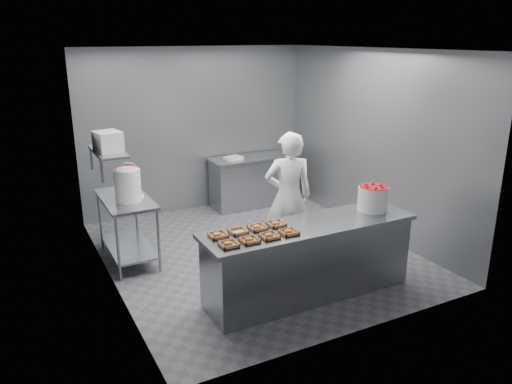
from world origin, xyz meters
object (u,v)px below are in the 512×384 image
at_px(prep_table, 127,219).
at_px(tray_1, 249,240).
at_px(tray_2, 269,236).
at_px(tray_6, 257,227).
at_px(tray_7, 276,224).
at_px(back_counter, 252,181).
at_px(tray_5, 238,231).
at_px(strawberry_tub, 373,198).
at_px(tray_3, 289,232).
at_px(service_counter, 309,260).
at_px(glaze_bucket, 128,184).
at_px(appliance, 108,141).
at_px(tray_0, 229,244).
at_px(tray_4, 218,235).
at_px(worker, 288,197).

xyz_separation_m(prep_table, tray_1, (0.80, -2.09, 0.33)).
height_order(tray_2, tray_6, same).
bearing_deg(tray_7, tray_1, -150.05).
bearing_deg(tray_1, prep_table, 110.94).
distance_m(back_counter, tray_6, 3.49).
height_order(tray_5, strawberry_tub, strawberry_tub).
height_order(tray_2, tray_3, same).
distance_m(tray_1, tray_7, 0.55).
height_order(tray_1, tray_5, tray_1).
xyz_separation_m(service_counter, strawberry_tub, (0.95, 0.05, 0.61)).
xyz_separation_m(tray_5, glaze_bucket, (-0.79, 1.67, 0.20)).
distance_m(service_counter, tray_3, 0.61).
bearing_deg(appliance, tray_3, -64.03).
distance_m(tray_0, tray_5, 0.37).
bearing_deg(tray_6, tray_4, 180.00).
relative_size(prep_table, tray_1, 6.40).
distance_m(tray_1, glaze_bucket, 2.11).
distance_m(back_counter, strawberry_tub, 3.25).
height_order(tray_0, tray_6, same).
bearing_deg(tray_6, tray_2, -90.00).
bearing_deg(glaze_bucket, tray_1, -67.99).
relative_size(tray_5, glaze_bucket, 0.36).
height_order(tray_2, glaze_bucket, glaze_bucket).
relative_size(tray_2, tray_5, 1.00).
relative_size(prep_table, back_counter, 0.80).
xyz_separation_m(tray_5, worker, (1.17, 0.88, -0.03)).
bearing_deg(tray_3, glaze_bucket, 123.07).
relative_size(tray_1, worker, 0.11).
relative_size(tray_6, glaze_bucket, 0.36).
relative_size(tray_6, worker, 0.11).
distance_m(back_counter, tray_3, 3.65).
relative_size(back_counter, tray_5, 8.01).
bearing_deg(tray_1, tray_4, 130.95).
distance_m(tray_4, tray_5, 0.24).
distance_m(tray_1, tray_2, 0.24).
bearing_deg(tray_6, tray_5, 180.00).
height_order(tray_5, tray_7, tray_7).
bearing_deg(tray_5, tray_7, -0.00).
xyz_separation_m(tray_7, appliance, (-1.45, 1.76, 0.77)).
bearing_deg(service_counter, glaze_bucket, 132.19).
distance_m(tray_0, tray_3, 0.72).
relative_size(tray_3, worker, 0.11).
height_order(tray_0, tray_3, same).
bearing_deg(tray_3, prep_table, 121.49).
bearing_deg(worker, tray_7, 70.52).
bearing_deg(appliance, prep_table, 8.86).
distance_m(back_counter, tray_1, 3.84).
xyz_separation_m(tray_2, worker, (0.93, 1.16, -0.03)).
bearing_deg(service_counter, tray_0, -172.78).
height_order(service_counter, strawberry_tub, strawberry_tub).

